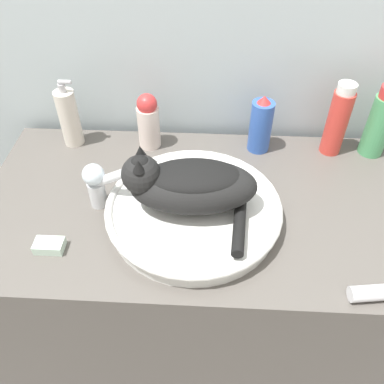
# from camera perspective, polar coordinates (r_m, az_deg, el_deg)

# --- Properties ---
(wall_back) EXTENTS (8.00, 0.05, 2.40)m
(wall_back) POSITION_cam_1_polar(r_m,az_deg,el_deg) (1.18, 3.03, 25.16)
(wall_back) COLOR silver
(wall_back) RESTS_ON ground_plane
(vanity_counter) EXTENTS (1.21, 0.62, 0.81)m
(vanity_counter) POSITION_cam_1_polar(r_m,az_deg,el_deg) (1.39, 1.58, -13.34)
(vanity_counter) COLOR #56514C
(vanity_counter) RESTS_ON ground_plane
(sink_basin) EXTENTS (0.44, 0.44, 0.05)m
(sink_basin) POSITION_cam_1_polar(r_m,az_deg,el_deg) (1.01, 0.04, -2.53)
(sink_basin) COLOR silver
(sink_basin) RESTS_ON vanity_counter
(cat) EXTENTS (0.32, 0.25, 0.16)m
(cat) POSITION_cam_1_polar(r_m,az_deg,el_deg) (0.95, -0.75, 1.18)
(cat) COLOR black
(cat) RESTS_ON sink_basin
(faucet) EXTENTS (0.13, 0.06, 0.14)m
(faucet) POSITION_cam_1_polar(r_m,az_deg,el_deg) (1.04, -13.24, 1.34)
(faucet) COLOR silver
(faucet) RESTS_ON vanity_counter
(spray_bottle_trigger) EXTENTS (0.07, 0.07, 0.18)m
(spray_bottle_trigger) POSITION_cam_1_polar(r_m,az_deg,el_deg) (1.22, 9.47, 9.22)
(spray_bottle_trigger) COLOR #335BB7
(spray_bottle_trigger) RESTS_ON vanity_counter
(soap_pump_bottle) EXTENTS (0.06, 0.06, 0.21)m
(soap_pump_bottle) POSITION_cam_1_polar(r_m,az_deg,el_deg) (1.28, -17.01, 9.97)
(soap_pump_bottle) COLOR silver
(soap_pump_bottle) RESTS_ON vanity_counter
(lotion_bottle_white) EXTENTS (0.07, 0.07, 0.17)m
(lotion_bottle_white) POSITION_cam_1_polar(r_m,az_deg,el_deg) (1.22, -6.30, 9.88)
(lotion_bottle_white) COLOR silver
(lotion_bottle_white) RESTS_ON vanity_counter
(shampoo_bottle_tall) EXTENTS (0.06, 0.06, 0.22)m
(shampoo_bottle_tall) POSITION_cam_1_polar(r_m,az_deg,el_deg) (1.25, 19.62, 9.46)
(shampoo_bottle_tall) COLOR #DB3D33
(shampoo_bottle_tall) RESTS_ON vanity_counter
(mouthwash_bottle) EXTENTS (0.07, 0.07, 0.22)m
(mouthwash_bottle) POSITION_cam_1_polar(r_m,az_deg,el_deg) (1.29, 24.76, 8.84)
(mouthwash_bottle) COLOR #4CA366
(mouthwash_bottle) RESTS_ON vanity_counter
(cream_tube) EXTENTS (0.15, 0.06, 0.04)m
(cream_tube) POSITION_cam_1_polar(r_m,az_deg,el_deg) (0.97, 25.28, -12.57)
(cream_tube) COLOR silver
(cream_tube) RESTS_ON vanity_counter
(soap_bar) EXTENTS (0.07, 0.04, 0.02)m
(soap_bar) POSITION_cam_1_polar(r_m,az_deg,el_deg) (1.02, -19.57, -7.10)
(soap_bar) COLOR silver
(soap_bar) RESTS_ON vanity_counter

